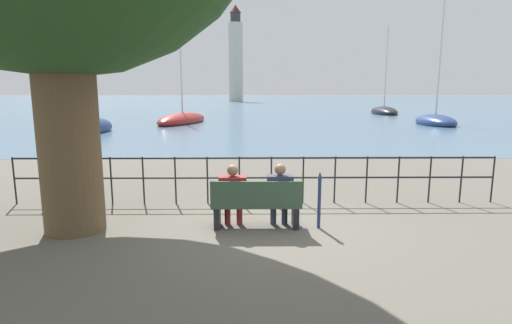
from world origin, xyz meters
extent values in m
plane|color=#605B51|center=(0.00, 0.00, 0.00)|extent=(1000.00, 1000.00, 0.00)
cube|color=slate|center=(0.00, 157.63, 0.00)|extent=(600.00, 300.00, 0.01)
cylinder|color=brown|center=(-3.25, -0.10, 1.90)|extent=(1.03, 1.03, 3.80)
cube|color=#334C38|center=(0.00, 0.00, 0.42)|extent=(1.62, 0.45, 0.05)
cube|color=#334C38|center=(0.00, -0.21, 0.68)|extent=(1.62, 0.04, 0.45)
cube|color=black|center=(-0.71, 0.00, 0.20)|extent=(0.10, 0.41, 0.40)
cube|color=black|center=(0.71, 0.00, 0.20)|extent=(0.10, 0.41, 0.40)
cylinder|color=maroon|center=(-0.54, 0.16, 0.23)|extent=(0.11, 0.11, 0.45)
cylinder|color=maroon|center=(-0.31, 0.16, 0.23)|extent=(0.11, 0.11, 0.45)
cube|color=maroon|center=(-0.42, 0.07, 0.50)|extent=(0.42, 0.26, 0.14)
cube|color=maroon|center=(-0.42, -0.02, 0.70)|extent=(0.50, 0.24, 0.50)
sphere|color=#846047|center=(-0.42, -0.02, 1.06)|extent=(0.20, 0.20, 0.20)
cylinder|color=#2D3347|center=(0.32, 0.16, 0.23)|extent=(0.11, 0.11, 0.45)
cylinder|color=#2D3347|center=(0.53, 0.16, 0.23)|extent=(0.11, 0.11, 0.45)
cube|color=#2D3347|center=(0.42, 0.07, 0.50)|extent=(0.40, 0.26, 0.14)
cube|color=#2D3347|center=(0.42, -0.02, 0.71)|extent=(0.47, 0.24, 0.52)
sphere|color=#846047|center=(0.42, -0.02, 1.08)|extent=(0.20, 0.20, 0.20)
cylinder|color=black|center=(-5.29, 1.60, 0.53)|extent=(0.04, 0.04, 1.05)
cylinder|color=black|center=(-4.58, 1.60, 0.53)|extent=(0.04, 0.04, 1.05)
cylinder|color=black|center=(-3.88, 1.60, 0.53)|extent=(0.04, 0.04, 1.05)
cylinder|color=black|center=(-3.17, 1.60, 0.53)|extent=(0.04, 0.04, 1.05)
cylinder|color=black|center=(-2.47, 1.60, 0.53)|extent=(0.04, 0.04, 1.05)
cylinder|color=black|center=(-1.76, 1.60, 0.53)|extent=(0.04, 0.04, 1.05)
cylinder|color=black|center=(-1.06, 1.60, 0.53)|extent=(0.04, 0.04, 1.05)
cylinder|color=black|center=(-0.35, 1.60, 0.53)|extent=(0.04, 0.04, 1.05)
cylinder|color=black|center=(0.35, 1.60, 0.53)|extent=(0.04, 0.04, 1.05)
cylinder|color=black|center=(1.06, 1.60, 0.53)|extent=(0.04, 0.04, 1.05)
cylinder|color=black|center=(1.76, 1.60, 0.53)|extent=(0.04, 0.04, 1.05)
cylinder|color=black|center=(2.47, 1.60, 0.53)|extent=(0.04, 0.04, 1.05)
cylinder|color=black|center=(3.17, 1.60, 0.53)|extent=(0.04, 0.04, 1.05)
cylinder|color=black|center=(3.88, 1.60, 0.53)|extent=(0.04, 0.04, 1.05)
cylinder|color=black|center=(4.58, 1.60, 0.53)|extent=(0.04, 0.04, 1.05)
cylinder|color=black|center=(5.29, 1.60, 0.53)|extent=(0.04, 0.04, 1.05)
cylinder|color=black|center=(0.00, 1.60, 1.02)|extent=(10.58, 0.04, 0.04)
cylinder|color=black|center=(0.00, 1.60, 0.58)|extent=(10.58, 0.04, 0.04)
cylinder|color=navy|center=(1.13, -0.07, 0.46)|extent=(0.06, 0.06, 0.92)
cone|color=navy|center=(1.13, -0.07, 0.98)|extent=(0.09, 0.09, 0.13)
ellipsoid|color=maroon|center=(-5.65, 25.57, 0.25)|extent=(4.11, 8.36, 1.23)
cylinder|color=silver|center=(-5.65, 25.57, 4.26)|extent=(0.14, 0.14, 7.30)
ellipsoid|color=navy|center=(-10.17, 17.33, 0.28)|extent=(2.77, 5.84, 1.39)
cylinder|color=silver|center=(-10.17, 17.33, 4.70)|extent=(0.14, 0.14, 8.01)
ellipsoid|color=navy|center=(14.17, 23.71, 0.23)|extent=(2.64, 5.54, 1.14)
cylinder|color=silver|center=(14.17, 23.71, 6.24)|extent=(0.14, 0.14, 11.34)
ellipsoid|color=black|center=(15.63, 40.24, 0.25)|extent=(3.40, 8.31, 1.25)
cylinder|color=silver|center=(15.63, 40.24, 5.31)|extent=(0.14, 0.14, 9.37)
cylinder|color=beige|center=(-4.32, 108.42, 10.83)|extent=(4.02, 4.02, 21.65)
cylinder|color=#2D2D33|center=(-4.32, 108.42, 22.97)|extent=(2.81, 2.81, 2.64)
cone|color=#4C1E19|center=(-4.32, 108.42, 25.35)|extent=(3.22, 3.22, 2.11)
camera|label=1|loc=(-0.10, -7.01, 2.42)|focal=28.00mm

